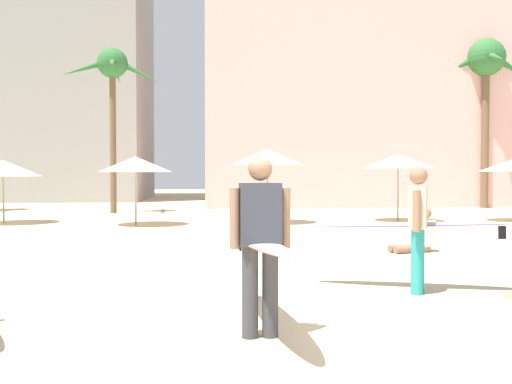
{
  "coord_description": "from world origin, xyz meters",
  "views": [
    {
      "loc": [
        -1.21,
        -4.84,
        1.59
      ],
      "look_at": [
        -0.07,
        7.67,
        1.22
      ],
      "focal_mm": 38.58,
      "sensor_mm": 36.0,
      "label": 1
    }
  ],
  "objects_px": {
    "palm_tree_center": "(113,75)",
    "person_mid_left": "(259,240)",
    "cafe_umbrella_2": "(398,161)",
    "palm_tree_far_left": "(486,67)",
    "cafe_umbrella_0": "(136,164)",
    "cafe_umbrella_4": "(3,168)",
    "cafe_umbrella_3": "(267,157)",
    "person_far_right": "(419,237)",
    "person_mid_right": "(414,224)"
  },
  "relations": [
    {
      "from": "palm_tree_center",
      "to": "person_mid_left",
      "type": "distance_m",
      "value": 19.45
    },
    {
      "from": "cafe_umbrella_2",
      "to": "person_mid_left",
      "type": "relative_size",
      "value": 0.86
    },
    {
      "from": "cafe_umbrella_2",
      "to": "person_mid_left",
      "type": "height_order",
      "value": "cafe_umbrella_2"
    },
    {
      "from": "palm_tree_center",
      "to": "cafe_umbrella_2",
      "type": "xyz_separation_m",
      "value": [
        10.55,
        -5.21,
        -3.74
      ]
    },
    {
      "from": "palm_tree_far_left",
      "to": "cafe_umbrella_2",
      "type": "bearing_deg",
      "value": -133.52
    },
    {
      "from": "cafe_umbrella_0",
      "to": "cafe_umbrella_4",
      "type": "xyz_separation_m",
      "value": [
        -4.47,
        1.1,
        -0.12
      ]
    },
    {
      "from": "cafe_umbrella_2",
      "to": "cafe_umbrella_4",
      "type": "bearing_deg",
      "value": 178.27
    },
    {
      "from": "palm_tree_center",
      "to": "person_mid_left",
      "type": "bearing_deg",
      "value": -76.38
    },
    {
      "from": "palm_tree_center",
      "to": "cafe_umbrella_3",
      "type": "relative_size",
      "value": 2.81
    },
    {
      "from": "palm_tree_far_left",
      "to": "person_far_right",
      "type": "xyz_separation_m",
      "value": [
        -9.26,
        -14.86,
        -6.6
      ]
    },
    {
      "from": "person_mid_right",
      "to": "person_far_right",
      "type": "xyz_separation_m",
      "value": [
        1.58,
        3.79,
        -0.6
      ]
    },
    {
      "from": "cafe_umbrella_4",
      "to": "person_far_right",
      "type": "xyz_separation_m",
      "value": [
        11.14,
        -7.85,
        -1.52
      ]
    },
    {
      "from": "person_mid_right",
      "to": "palm_tree_far_left",
      "type": "bearing_deg",
      "value": -94.07
    },
    {
      "from": "cafe_umbrella_2",
      "to": "cafe_umbrella_3",
      "type": "height_order",
      "value": "cafe_umbrella_3"
    },
    {
      "from": "person_mid_right",
      "to": "cafe_umbrella_4",
      "type": "bearing_deg",
      "value": -24.52
    },
    {
      "from": "cafe_umbrella_0",
      "to": "person_mid_left",
      "type": "xyz_separation_m",
      "value": [
        2.77,
        -12.39,
        -1.01
      ]
    },
    {
      "from": "palm_tree_far_left",
      "to": "cafe_umbrella_0",
      "type": "xyz_separation_m",
      "value": [
        -15.92,
        -8.11,
        -4.97
      ]
    },
    {
      "from": "palm_tree_center",
      "to": "cafe_umbrella_3",
      "type": "xyz_separation_m",
      "value": [
        5.95,
        -5.5,
        -3.61
      ]
    },
    {
      "from": "palm_tree_center",
      "to": "person_far_right",
      "type": "distance_m",
      "value": 16.13
    },
    {
      "from": "cafe_umbrella_2",
      "to": "person_far_right",
      "type": "height_order",
      "value": "cafe_umbrella_2"
    },
    {
      "from": "palm_tree_far_left",
      "to": "person_far_right",
      "type": "relative_size",
      "value": 8.27
    },
    {
      "from": "palm_tree_far_left",
      "to": "cafe_umbrella_0",
      "type": "relative_size",
      "value": 3.56
    },
    {
      "from": "cafe_umbrella_0",
      "to": "cafe_umbrella_4",
      "type": "distance_m",
      "value": 4.6
    },
    {
      "from": "palm_tree_far_left",
      "to": "cafe_umbrella_4",
      "type": "relative_size",
      "value": 3.37
    },
    {
      "from": "cafe_umbrella_2",
      "to": "person_mid_right",
      "type": "height_order",
      "value": "cafe_umbrella_2"
    },
    {
      "from": "cafe_umbrella_2",
      "to": "cafe_umbrella_3",
      "type": "xyz_separation_m",
      "value": [
        -4.6,
        -0.29,
        0.13
      ]
    },
    {
      "from": "palm_tree_center",
      "to": "person_far_right",
      "type": "xyz_separation_m",
      "value": [
        8.33,
        -12.66,
        -5.52
      ]
    },
    {
      "from": "cafe_umbrella_2",
      "to": "person_far_right",
      "type": "xyz_separation_m",
      "value": [
        -2.21,
        -7.45,
        -1.78
      ]
    },
    {
      "from": "cafe_umbrella_2",
      "to": "person_far_right",
      "type": "bearing_deg",
      "value": -106.55
    },
    {
      "from": "cafe_umbrella_0",
      "to": "person_mid_right",
      "type": "relative_size",
      "value": 0.78
    },
    {
      "from": "cafe_umbrella_2",
      "to": "palm_tree_center",
      "type": "bearing_deg",
      "value": 153.7
    },
    {
      "from": "person_mid_right",
      "to": "person_mid_left",
      "type": "bearing_deg",
      "value": 64.62
    },
    {
      "from": "cafe_umbrella_0",
      "to": "cafe_umbrella_2",
      "type": "relative_size",
      "value": 0.95
    },
    {
      "from": "cafe_umbrella_0",
      "to": "person_far_right",
      "type": "xyz_separation_m",
      "value": [
        6.67,
        -6.75,
        -1.64
      ]
    },
    {
      "from": "cafe_umbrella_2",
      "to": "cafe_umbrella_3",
      "type": "relative_size",
      "value": 0.99
    },
    {
      "from": "cafe_umbrella_4",
      "to": "person_far_right",
      "type": "bearing_deg",
      "value": -35.18
    },
    {
      "from": "person_mid_left",
      "to": "cafe_umbrella_2",
      "type": "bearing_deg",
      "value": 152.58
    },
    {
      "from": "palm_tree_center",
      "to": "person_mid_right",
      "type": "distance_m",
      "value": 18.45
    },
    {
      "from": "cafe_umbrella_0",
      "to": "person_mid_left",
      "type": "height_order",
      "value": "cafe_umbrella_0"
    },
    {
      "from": "cafe_umbrella_3",
      "to": "palm_tree_far_left",
      "type": "bearing_deg",
      "value": 33.5
    },
    {
      "from": "palm_tree_far_left",
      "to": "person_mid_right",
      "type": "xyz_separation_m",
      "value": [
        -10.84,
        -18.65,
        -6.0
      ]
    },
    {
      "from": "cafe_umbrella_3",
      "to": "person_mid_right",
      "type": "relative_size",
      "value": 0.83
    },
    {
      "from": "person_mid_left",
      "to": "cafe_umbrella_0",
      "type": "bearing_deg",
      "value": -169.78
    },
    {
      "from": "cafe_umbrella_2",
      "to": "cafe_umbrella_4",
      "type": "height_order",
      "value": "cafe_umbrella_2"
    },
    {
      "from": "cafe_umbrella_4",
      "to": "person_far_right",
      "type": "distance_m",
      "value": 13.71
    },
    {
      "from": "palm_tree_far_left",
      "to": "cafe_umbrella_4",
      "type": "height_order",
      "value": "palm_tree_far_left"
    },
    {
      "from": "person_far_right",
      "to": "person_mid_left",
      "type": "relative_size",
      "value": 0.35
    },
    {
      "from": "palm_tree_center",
      "to": "cafe_umbrella_2",
      "type": "height_order",
      "value": "palm_tree_center"
    },
    {
      "from": "cafe_umbrella_0",
      "to": "cafe_umbrella_3",
      "type": "distance_m",
      "value": 4.31
    },
    {
      "from": "person_mid_left",
      "to": "person_far_right",
      "type": "bearing_deg",
      "value": 142.93
    }
  ]
}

